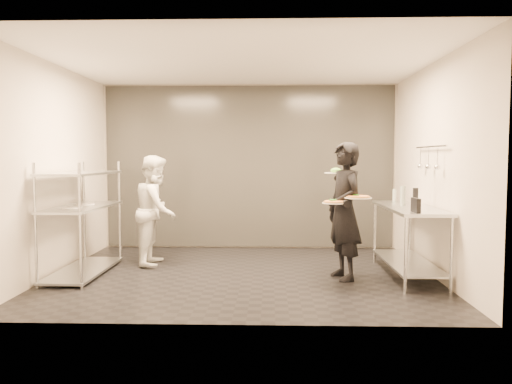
{
  "coord_description": "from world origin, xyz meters",
  "views": [
    {
      "loc": [
        0.37,
        -6.55,
        1.56
      ],
      "look_at": [
        0.17,
        0.08,
        1.1
      ],
      "focal_mm": 35.0,
      "sensor_mm": 36.0,
      "label": 1
    }
  ],
  "objects_px": {
    "pizza_plate_far": "(358,197)",
    "bottle_clear": "(394,195)",
    "pass_rack": "(82,217)",
    "waiter": "(344,211)",
    "bottle_green": "(403,196)",
    "chef": "(156,210)",
    "pos_monitor": "(416,205)",
    "pizza_plate_near": "(334,202)",
    "prep_counter": "(408,229)",
    "salad_plate": "(336,172)",
    "bottle_dark": "(415,197)"
  },
  "relations": [
    {
      "from": "pass_rack",
      "to": "pizza_plate_near",
      "type": "distance_m",
      "value": 3.33
    },
    {
      "from": "pass_rack",
      "to": "bottle_dark",
      "type": "xyz_separation_m",
      "value": [
        4.41,
        -0.02,
        0.27
      ]
    },
    {
      "from": "pizza_plate_near",
      "to": "salad_plate",
      "type": "relative_size",
      "value": 0.96
    },
    {
      "from": "bottle_green",
      "to": "chef",
      "type": "bearing_deg",
      "value": 172.18
    },
    {
      "from": "pass_rack",
      "to": "bottle_clear",
      "type": "xyz_separation_m",
      "value": [
        4.34,
        0.8,
        0.24
      ]
    },
    {
      "from": "pass_rack",
      "to": "salad_plate",
      "type": "distance_m",
      "value": 3.44
    },
    {
      "from": "chef",
      "to": "pizza_plate_near",
      "type": "distance_m",
      "value": 2.68
    },
    {
      "from": "pos_monitor",
      "to": "bottle_green",
      "type": "xyz_separation_m",
      "value": [
        0.08,
        0.88,
        0.05
      ]
    },
    {
      "from": "bottle_green",
      "to": "bottle_clear",
      "type": "bearing_deg",
      "value": 85.86
    },
    {
      "from": "chef",
      "to": "bottle_green",
      "type": "relative_size",
      "value": 6.06
    },
    {
      "from": "pos_monitor",
      "to": "pass_rack",
      "type": "bearing_deg",
      "value": 168.78
    },
    {
      "from": "pizza_plate_near",
      "to": "bottle_green",
      "type": "distance_m",
      "value": 1.15
    },
    {
      "from": "pizza_plate_near",
      "to": "pizza_plate_far",
      "type": "xyz_separation_m",
      "value": [
        0.29,
        -0.03,
        0.07
      ]
    },
    {
      "from": "pizza_plate_near",
      "to": "bottle_dark",
      "type": "bearing_deg",
      "value": 20.13
    },
    {
      "from": "prep_counter",
      "to": "pizza_plate_far",
      "type": "bearing_deg",
      "value": -148.72
    },
    {
      "from": "chef",
      "to": "bottle_green",
      "type": "bearing_deg",
      "value": -98.98
    },
    {
      "from": "salad_plate",
      "to": "prep_counter",
      "type": "bearing_deg",
      "value": -4.7
    },
    {
      "from": "chef",
      "to": "bottle_green",
      "type": "distance_m",
      "value": 3.48
    },
    {
      "from": "waiter",
      "to": "pizza_plate_far",
      "type": "relative_size",
      "value": 5.34
    },
    {
      "from": "pass_rack",
      "to": "chef",
      "type": "height_order",
      "value": "chef"
    },
    {
      "from": "pos_monitor",
      "to": "bottle_green",
      "type": "height_order",
      "value": "bottle_green"
    },
    {
      "from": "pos_monitor",
      "to": "bottle_green",
      "type": "bearing_deg",
      "value": 83.23
    },
    {
      "from": "pass_rack",
      "to": "chef",
      "type": "bearing_deg",
      "value": 36.74
    },
    {
      "from": "pizza_plate_far",
      "to": "bottle_green",
      "type": "bearing_deg",
      "value": 40.9
    },
    {
      "from": "pass_rack",
      "to": "pizza_plate_near",
      "type": "relative_size",
      "value": 5.51
    },
    {
      "from": "bottle_clear",
      "to": "prep_counter",
      "type": "bearing_deg",
      "value": -90.48
    },
    {
      "from": "chef",
      "to": "pos_monitor",
      "type": "relative_size",
      "value": 6.75
    },
    {
      "from": "waiter",
      "to": "salad_plate",
      "type": "distance_m",
      "value": 0.57
    },
    {
      "from": "salad_plate",
      "to": "bottle_dark",
      "type": "xyz_separation_m",
      "value": [
        1.03,
        -0.1,
        -0.33
      ]
    },
    {
      "from": "pizza_plate_near",
      "to": "prep_counter",
      "type": "bearing_deg",
      "value": 22.42
    },
    {
      "from": "pizza_plate_near",
      "to": "bottle_dark",
      "type": "height_order",
      "value": "bottle_dark"
    },
    {
      "from": "prep_counter",
      "to": "pizza_plate_near",
      "type": "distance_m",
      "value": 1.18
    },
    {
      "from": "pizza_plate_far",
      "to": "bottle_green",
      "type": "distance_m",
      "value": 0.93
    },
    {
      "from": "pizza_plate_far",
      "to": "bottle_clear",
      "type": "relative_size",
      "value": 1.82
    },
    {
      "from": "bottle_dark",
      "to": "salad_plate",
      "type": "bearing_deg",
      "value": 174.57
    },
    {
      "from": "pizza_plate_far",
      "to": "pos_monitor",
      "type": "relative_size",
      "value": 1.4
    },
    {
      "from": "prep_counter",
      "to": "pos_monitor",
      "type": "relative_size",
      "value": 7.65
    },
    {
      "from": "prep_counter",
      "to": "pizza_plate_near",
      "type": "bearing_deg",
      "value": -157.58
    },
    {
      "from": "pass_rack",
      "to": "bottle_clear",
      "type": "relative_size",
      "value": 8.86
    },
    {
      "from": "pass_rack",
      "to": "bottle_clear",
      "type": "bearing_deg",
      "value": 10.49
    },
    {
      "from": "prep_counter",
      "to": "chef",
      "type": "distance_m",
      "value": 3.54
    },
    {
      "from": "waiter",
      "to": "chef",
      "type": "xyz_separation_m",
      "value": [
        -2.61,
        0.83,
        -0.08
      ]
    },
    {
      "from": "chef",
      "to": "bottle_dark",
      "type": "distance_m",
      "value": 3.63
    },
    {
      "from": "chef",
      "to": "bottle_clear",
      "type": "relative_size",
      "value": 8.8
    },
    {
      "from": "pizza_plate_near",
      "to": "pos_monitor",
      "type": "xyz_separation_m",
      "value": [
        0.91,
        -0.29,
        -0.01
      ]
    },
    {
      "from": "waiter",
      "to": "bottle_green",
      "type": "bearing_deg",
      "value": 95.31
    },
    {
      "from": "pos_monitor",
      "to": "bottle_dark",
      "type": "bearing_deg",
      "value": 72.78
    },
    {
      "from": "chef",
      "to": "pizza_plate_near",
      "type": "height_order",
      "value": "chef"
    },
    {
      "from": "chef",
      "to": "pass_rack",
      "type": "bearing_deg",
      "value": 125.59
    },
    {
      "from": "pizza_plate_near",
      "to": "bottle_clear",
      "type": "xyz_separation_m",
      "value": [
        1.04,
        1.23,
        -0.0
      ]
    }
  ]
}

